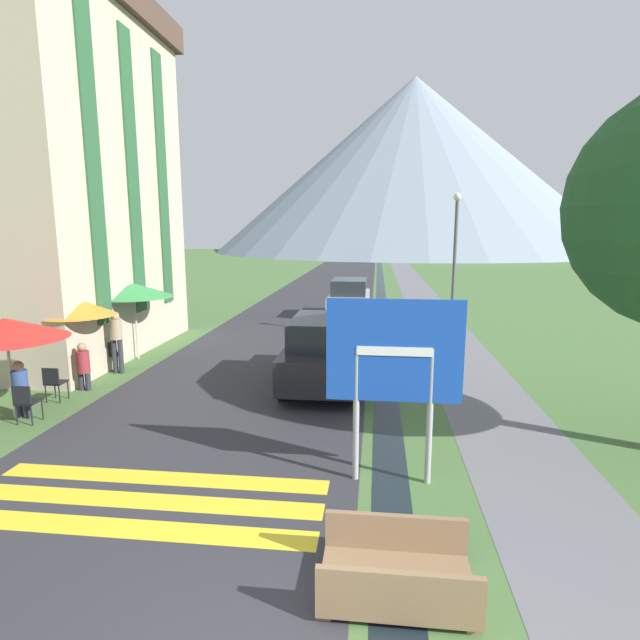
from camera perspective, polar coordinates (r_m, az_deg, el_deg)
ground_plane at (r=23.59m, az=4.19°, el=0.42°), size 160.00×160.00×0.00m
road at (r=33.64m, az=0.64°, el=3.41°), size 6.40×60.00×0.01m
footpath at (r=33.57m, az=11.07°, el=3.20°), size 2.20×60.00×0.01m
drainage_channel at (r=33.47m, az=6.96°, el=3.29°), size 0.60×60.00×0.00m
crosswalk_marking at (r=8.41m, az=-19.46°, el=-18.90°), size 5.44×1.84×0.01m
mountain_distant at (r=100.01m, az=10.58°, el=16.92°), size 74.11×74.11×31.80m
hotel_building at (r=18.50m, az=-28.55°, el=15.62°), size 5.91×8.45×11.39m
road_sign at (r=7.87m, az=8.46°, el=-5.03°), size 2.12×0.11×2.99m
footbridge at (r=6.30m, az=8.75°, el=-26.90°), size 1.70×1.10×0.65m
parked_car_near at (r=13.03m, az=0.53°, el=-3.54°), size 1.98×4.36×1.82m
parked_car_far at (r=22.97m, az=3.36°, el=2.46°), size 1.90×4.09×1.82m
cafe_chair_near_left at (r=13.40m, az=-28.13°, el=-6.16°), size 0.40×0.40×0.85m
cafe_chair_far_left at (r=15.64m, az=-22.68°, el=-3.50°), size 0.40×0.40×0.85m
cafe_chair_far_right at (r=15.69m, az=-22.72°, el=-3.47°), size 0.40×0.40×0.85m
cafe_chair_middle at (r=14.67m, az=-26.33°, el=-4.66°), size 0.40×0.40×0.85m
cafe_chair_nearest at (r=12.20m, az=-30.60°, el=-7.92°), size 0.40×0.40×0.85m
cafe_umbrella_front_red at (r=12.36m, az=-32.28°, el=-0.85°), size 2.48×2.48×2.21m
cafe_umbrella_middle_orange at (r=14.52m, az=-25.98°, el=1.31°), size 1.92×1.92×2.25m
cafe_umbrella_rear_green at (r=16.48m, az=-20.50°, el=3.21°), size 2.39×2.39×2.40m
person_seated_near at (r=12.61m, az=-31.05°, el=-6.52°), size 0.32×0.32×1.27m
person_seated_far at (r=13.97m, az=-25.45°, el=-4.58°), size 0.32×0.32×1.23m
person_standing_terrace at (r=15.17m, az=-22.24°, el=-1.87°), size 0.32×0.32×1.77m
streetlamp at (r=18.02m, az=15.15°, el=7.03°), size 0.28×0.28×5.26m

